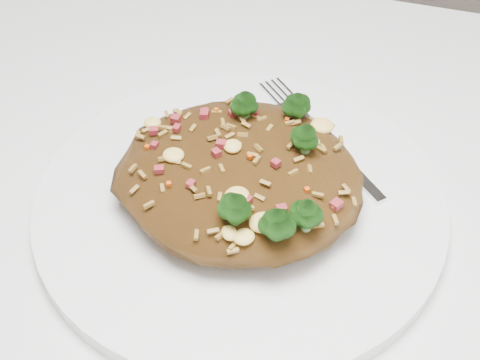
{
  "coord_description": "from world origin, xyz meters",
  "views": [
    {
      "loc": [
        0.22,
        -0.25,
        1.11
      ],
      "look_at": [
        0.12,
        0.07,
        0.78
      ],
      "focal_mm": 50.0,
      "sensor_mm": 36.0,
      "label": 1
    }
  ],
  "objects_px": {
    "dining_table": "(78,310)",
    "fork": "(325,141)",
    "fried_rice": "(241,168)",
    "plate": "(240,201)"
  },
  "relations": [
    {
      "from": "fork",
      "to": "dining_table",
      "type": "bearing_deg",
      "value": -95.01
    },
    {
      "from": "dining_table",
      "to": "fried_rice",
      "type": "xyz_separation_m",
      "value": [
        0.12,
        0.07,
        0.13
      ]
    },
    {
      "from": "plate",
      "to": "fried_rice",
      "type": "relative_size",
      "value": 1.69
    },
    {
      "from": "plate",
      "to": "dining_table",
      "type": "bearing_deg",
      "value": -150.28
    },
    {
      "from": "dining_table",
      "to": "fried_rice",
      "type": "height_order",
      "value": "fried_rice"
    },
    {
      "from": "dining_table",
      "to": "fork",
      "type": "relative_size",
      "value": 9.46
    },
    {
      "from": "plate",
      "to": "fried_rice",
      "type": "distance_m",
      "value": 0.03
    },
    {
      "from": "fried_rice",
      "to": "fork",
      "type": "height_order",
      "value": "fried_rice"
    },
    {
      "from": "dining_table",
      "to": "plate",
      "type": "relative_size",
      "value": 4.05
    },
    {
      "from": "fried_rice",
      "to": "fork",
      "type": "relative_size",
      "value": 1.38
    }
  ]
}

